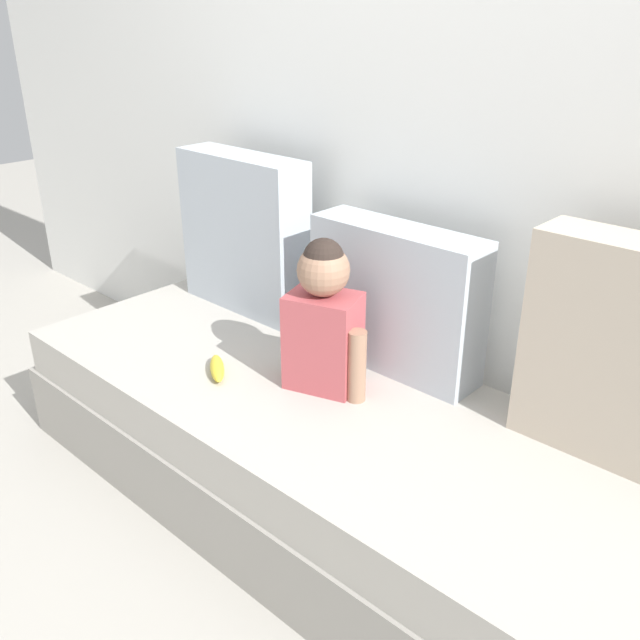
% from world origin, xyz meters
% --- Properties ---
extents(ground_plane, '(12.00, 12.00, 0.00)m').
position_xyz_m(ground_plane, '(0.00, 0.00, 0.00)').
color(ground_plane, '#B2ADA3').
extents(back_wall, '(5.48, 0.10, 2.23)m').
position_xyz_m(back_wall, '(0.00, 0.53, 1.12)').
color(back_wall, white).
rests_on(back_wall, ground).
extents(couch, '(2.28, 0.81, 0.42)m').
position_xyz_m(couch, '(0.00, 0.00, 0.21)').
color(couch, '#9C978F').
rests_on(couch, ground).
extents(throw_pillow_left, '(0.55, 0.16, 0.59)m').
position_xyz_m(throw_pillow_left, '(-0.71, 0.30, 0.72)').
color(throw_pillow_left, '#B2BCC6').
rests_on(throw_pillow_left, couch).
extents(throw_pillow_center, '(0.58, 0.16, 0.46)m').
position_xyz_m(throw_pillow_center, '(0.00, 0.30, 0.66)').
color(throw_pillow_center, '#B2BCC6').
rests_on(throw_pillow_center, couch).
extents(throw_pillow_right, '(0.50, 0.16, 0.58)m').
position_xyz_m(throw_pillow_right, '(0.71, 0.30, 0.71)').
color(throw_pillow_right, '#C1B29E').
rests_on(throw_pillow_right, couch).
extents(toddler, '(0.32, 0.21, 0.47)m').
position_xyz_m(toddler, '(-0.08, 0.06, 0.65)').
color(toddler, '#B24C51').
rests_on(toddler, couch).
extents(banana, '(0.16, 0.14, 0.04)m').
position_xyz_m(banana, '(-0.37, -0.13, 0.44)').
color(banana, yellow).
rests_on(banana, couch).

